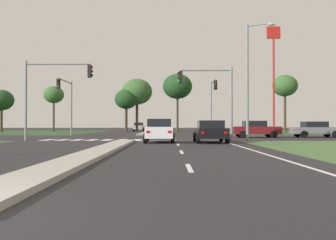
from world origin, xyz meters
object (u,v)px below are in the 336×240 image
at_px(traffic_signal_far_left, 68,97).
at_px(treeline_sixth, 286,86).
at_px(traffic_signal_far_right, 214,98).
at_px(treeline_fifth, 179,87).
at_px(car_silver_fourth, 140,127).
at_px(car_grey_sixth, 317,129).
at_px(treeline_second, 55,95).
at_px(treeline_fourth, 138,92).
at_px(treeline_third, 127,100).
at_px(treeline_near, 3,100).
at_px(car_maroon_third, 257,129).
at_px(traffic_signal_near_right, 213,90).
at_px(traffic_signal_near_left, 51,85).
at_px(street_lamp_second, 251,75).
at_px(car_white_fifth, 161,130).
at_px(car_black_near, 212,131).
at_px(fastfood_pole_sign, 275,57).

relative_size(traffic_signal_far_left, treeline_sixth, 0.65).
xyz_separation_m(traffic_signal_far_right, treeline_fifth, (-3.04, 26.11, 3.77)).
xyz_separation_m(car_silver_fourth, car_grey_sixth, (18.97, -33.01, -0.03)).
distance_m(treeline_second, treeline_fourth, 13.79).
relative_size(traffic_signal_far_right, treeline_third, 0.83).
bearing_deg(treeline_near, car_maroon_third, -37.18).
distance_m(treeline_fourth, treeline_sixth, 24.49).
bearing_deg(treeline_third, treeline_fifth, 12.08).
bearing_deg(treeline_second, traffic_signal_far_left, -70.11).
xyz_separation_m(car_maroon_third, traffic_signal_near_right, (-4.77, -6.58, 2.95)).
distance_m(traffic_signal_near_left, street_lamp_second, 14.63).
height_order(traffic_signal_far_left, street_lamp_second, street_lamp_second).
relative_size(car_white_fifth, car_grey_sixth, 0.94).
distance_m(traffic_signal_far_right, treeline_sixth, 24.92).
xyz_separation_m(car_silver_fourth, car_white_fifth, (4.69, -42.78, 0.01)).
bearing_deg(treeline_near, treeline_sixth, -1.02).
height_order(traffic_signal_far_right, treeline_third, treeline_third).
xyz_separation_m(car_grey_sixth, street_lamp_second, (-7.83, -8.03, 3.96)).
bearing_deg(traffic_signal_near_left, traffic_signal_far_right, 41.23).
bearing_deg(traffic_signal_near_left, car_white_fifth, -17.32).
height_order(car_maroon_third, treeline_sixth, treeline_sixth).
bearing_deg(treeline_fourth, treeline_third, -142.27).
relative_size(treeline_fourth, treeline_sixth, 1.00).
xyz_separation_m(street_lamp_second, treeline_fifth, (-4.22, 38.66, 3.06)).
bearing_deg(treeline_near, car_black_near, -50.31).
distance_m(treeline_near, treeline_fourth, 21.97).
distance_m(car_grey_sixth, treeline_third, 35.79).
distance_m(car_maroon_third, treeline_near, 43.90).
bearing_deg(treeline_fifth, traffic_signal_far_left, -114.64).
bearing_deg(car_black_near, treeline_fourth, 101.54).
height_order(car_white_fifth, treeline_second, treeline_second).
xyz_separation_m(car_maroon_third, fastfood_pole_sign, (6.21, 16.31, 9.45)).
xyz_separation_m(traffic_signal_far_left, street_lamp_second, (16.39, -12.14, 0.64)).
xyz_separation_m(traffic_signal_near_right, treeline_fourth, (-8.57, 37.32, 3.07)).
xyz_separation_m(traffic_signal_near_left, treeline_fourth, (3.37, 37.32, 2.72)).
relative_size(treeline_third, treeline_fourth, 0.79).
bearing_deg(street_lamp_second, car_white_fifth, -164.90).
bearing_deg(traffic_signal_far_left, traffic_signal_far_right, 1.55).
xyz_separation_m(car_grey_sixth, treeline_near, (-40.53, 25.76, 4.32)).
bearing_deg(treeline_fourth, traffic_signal_near_left, -95.16).
bearing_deg(car_black_near, treeline_second, 120.36).
height_order(treeline_second, treeline_sixth, treeline_sixth).
xyz_separation_m(treeline_second, treeline_fourth, (13.38, 3.24, 0.78)).
xyz_separation_m(street_lamp_second, treeline_second, (-24.61, 34.88, 1.30)).
bearing_deg(car_silver_fourth, car_white_fifth, 96.26).
bearing_deg(fastfood_pole_sign, treeline_near, 166.17).
height_order(car_black_near, traffic_signal_far_left, traffic_signal_far_left).
distance_m(traffic_signal_far_left, treeline_third, 24.93).
xyz_separation_m(car_maroon_third, treeline_fourth, (-13.35, 30.74, 6.02)).
bearing_deg(car_maroon_third, car_silver_fourth, -158.51).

